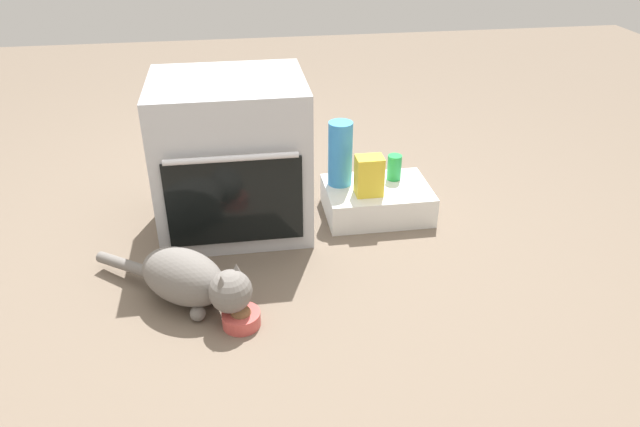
% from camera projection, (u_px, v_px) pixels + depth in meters
% --- Properties ---
extents(ground, '(8.00, 8.00, 0.00)m').
position_uv_depth(ground, '(266.00, 280.00, 2.35)').
color(ground, '#6B5B4C').
extents(oven, '(0.64, 0.58, 0.67)m').
position_uv_depth(oven, '(232.00, 156.00, 2.57)').
color(oven, '#B7BABF').
rests_on(oven, ground).
extents(pantry_cabinet, '(0.48, 0.35, 0.14)m').
position_uv_depth(pantry_cabinet, '(377.00, 200.00, 2.77)').
color(pantry_cabinet, white).
rests_on(pantry_cabinet, ground).
extents(food_bowl, '(0.14, 0.14, 0.08)m').
position_uv_depth(food_bowl, '(241.00, 317.00, 2.10)').
color(food_bowl, '#C64C47').
rests_on(food_bowl, ground).
extents(cat, '(0.61, 0.51, 0.22)m').
position_uv_depth(cat, '(191.00, 279.00, 2.15)').
color(cat, slate).
rests_on(cat, ground).
extents(soda_can, '(0.07, 0.07, 0.12)m').
position_uv_depth(soda_can, '(394.00, 167.00, 2.78)').
color(soda_can, green).
rests_on(soda_can, pantry_cabinet).
extents(snack_bag, '(0.12, 0.09, 0.18)m').
position_uv_depth(snack_bag, '(369.00, 176.00, 2.63)').
color(snack_bag, yellow).
rests_on(snack_bag, pantry_cabinet).
extents(water_bottle, '(0.11, 0.11, 0.30)m').
position_uv_depth(water_bottle, '(340.00, 154.00, 2.70)').
color(water_bottle, '#388CD1').
rests_on(water_bottle, pantry_cabinet).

